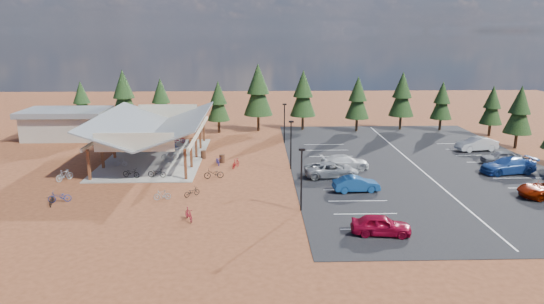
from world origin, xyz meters
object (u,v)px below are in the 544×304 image
(bike_12, at_px, (192,192))
(car_0, at_px, (381,225))
(bike_6, at_px, (172,146))
(car_3, at_px, (345,162))
(bike_10, at_px, (59,197))
(bike_14, at_px, (218,161))
(bike_15, at_px, (236,163))
(bike_3, at_px, (157,143))
(trash_bin_0, at_px, (222,159))
(bike_0, at_px, (131,173))
(bike_9, at_px, (64,175))
(trash_bin_1, at_px, (203,155))
(bike_1, at_px, (120,162))
(bike_8, at_px, (52,200))
(lamp_post_1, at_px, (291,141))
(bike_13, at_px, (162,195))
(bike_4, at_px, (157,173))
(bike_pavilion, at_px, (154,125))
(lamp_post_0, at_px, (301,175))
(outbuilding, at_px, (66,123))
(car_7, at_px, (508,166))
(bike_2, at_px, (137,147))
(car_8, at_px, (501,157))
(car_1, at_px, (356,184))
(lamp_post_2, at_px, (284,121))
(bike_11, at_px, (189,214))
(bike_7, at_px, (179,139))
(bike_5, at_px, (170,155))
(bike_16, at_px, (214,173))
(car_9, at_px, (477,144))

(bike_12, height_order, car_0, car_0)
(bike_6, height_order, car_3, car_3)
(bike_10, height_order, bike_14, bike_10)
(bike_10, xyz_separation_m, bike_15, (14.38, 10.12, 0.01))
(bike_3, bearing_deg, trash_bin_0, -126.80)
(bike_0, bearing_deg, bike_9, 112.92)
(bike_3, bearing_deg, trash_bin_1, -127.06)
(bike_1, relative_size, bike_8, 0.92)
(lamp_post_1, relative_size, bike_14, 3.09)
(bike_13, relative_size, bike_14, 0.89)
(trash_bin_0, bearing_deg, bike_4, -136.56)
(bike_pavilion, xyz_separation_m, bike_0, (-0.81, -7.80, -3.25))
(lamp_post_0, xyz_separation_m, bike_10, (-20.13, 2.56, -2.49))
(bike_0, bearing_deg, bike_15, -52.77)
(outbuilding, relative_size, car_7, 1.98)
(bike_2, bearing_deg, car_8, -119.74)
(bike_3, bearing_deg, lamp_post_0, -140.99)
(car_1, bearing_deg, lamp_post_2, 10.30)
(bike_pavilion, distance_m, bike_11, 20.12)
(bike_14, xyz_separation_m, car_1, (13.08, -9.44, 0.29))
(bike_7, distance_m, bike_13, 21.36)
(bike_10, height_order, bike_15, bike_15)
(car_0, height_order, car_7, car_7)
(bike_8, relative_size, car_1, 0.39)
(bike_5, height_order, bike_15, bike_5)
(bike_pavilion, relative_size, trash_bin_1, 21.56)
(bike_2, xyz_separation_m, bike_9, (-4.18, -11.74, 0.02))
(bike_16, bearing_deg, bike_3, -157.66)
(trash_bin_0, height_order, bike_10, bike_10)
(bike_10, distance_m, car_7, 42.54)
(bike_pavilion, height_order, car_8, bike_pavilion)
(bike_9, height_order, bike_13, bike_9)
(bike_8, bearing_deg, outbuilding, 95.85)
(bike_0, xyz_separation_m, car_7, (37.61, 0.51, 0.27))
(car_3, bearing_deg, car_8, -91.80)
(bike_2, relative_size, bike_16, 0.87)
(bike_5, relative_size, bike_8, 1.14)
(bike_3, xyz_separation_m, bike_14, (8.17, -8.08, -0.12))
(lamp_post_2, relative_size, car_9, 1.04)
(car_1, bearing_deg, bike_1, 64.07)
(bike_3, relative_size, bike_9, 0.82)
(bike_10, distance_m, bike_11, 12.22)
(trash_bin_0, bearing_deg, bike_9, -157.23)
(bike_pavilion, relative_size, bike_2, 11.66)
(trash_bin_0, bearing_deg, lamp_post_0, -63.69)
(bike_4, distance_m, bike_16, 5.58)
(lamp_post_0, bearing_deg, trash_bin_0, 116.31)
(car_1, xyz_separation_m, car_3, (0.26, 7.31, 0.05))
(bike_5, bearing_deg, bike_1, 119.00)
(bike_8, bearing_deg, bike_9, 90.59)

